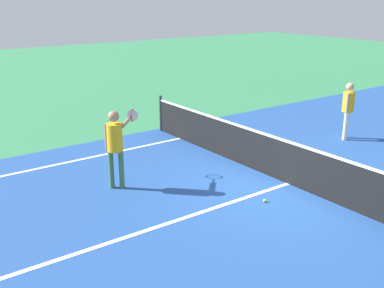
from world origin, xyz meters
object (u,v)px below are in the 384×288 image
at_px(net, 290,162).
at_px(player_near, 115,140).
at_px(tennis_ball_near_net, 265,201).
at_px(player_far, 348,105).

distance_m(net, player_near, 3.71).
distance_m(player_near, tennis_ball_near_net, 3.27).
distance_m(player_near, player_far, 6.87).
height_order(net, player_far, player_far).
relative_size(player_near, tennis_ball_near_net, 25.44).
bearing_deg(tennis_ball_near_net, player_near, -140.09).
height_order(player_near, tennis_ball_near_net, player_near).
bearing_deg(net, player_far, 109.42).
relative_size(player_far, tennis_ball_near_net, 24.27).
xyz_separation_m(player_far, tennis_ball_near_net, (1.70, -4.84, -0.94)).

